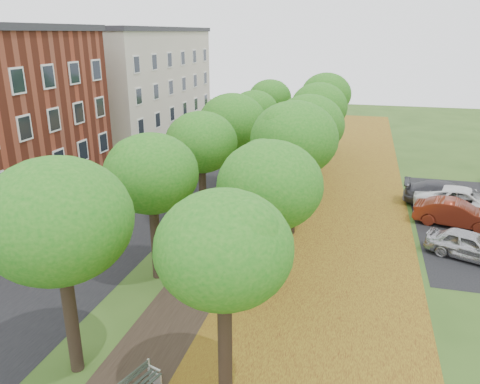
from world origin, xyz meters
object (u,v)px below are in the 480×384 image
Objects in this scene: car_silver at (470,245)px; car_grey at (447,195)px; car_red at (456,213)px; car_white at (465,202)px.

car_silver is 7.05m from car_grey.
car_silver is 0.77× the size of car_grey.
car_silver is 0.90× the size of car_red.
car_white is (0.79, 1.86, 0.07)m from car_red.
car_grey is 1.42m from car_white.
car_red is 0.85× the size of car_grey.
car_grey is at bearing 23.89° from car_silver.
car_grey is at bearing 11.86° from car_red.
car_red reaches higher than car_silver.
car_silver is 0.70× the size of car_white.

